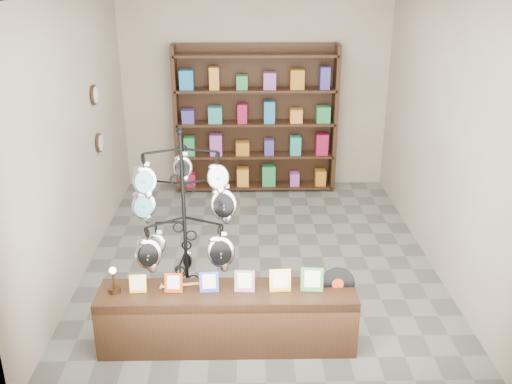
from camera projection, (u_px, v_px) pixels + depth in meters
ground at (260, 258)px, 6.80m from camera, size 5.00×5.00×0.00m
room_envelope at (260, 105)px, 6.11m from camera, size 5.00×5.00×5.00m
display_tree at (184, 218)px, 5.11m from camera, size 1.02×0.88×1.98m
front_shelf at (228, 318)px, 5.16m from camera, size 2.30×0.48×0.81m
back_shelving at (256, 124)px, 8.55m from camera, size 2.42×0.36×2.20m
wall_clocks at (97, 119)px, 6.95m from camera, size 0.03×0.24×0.84m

